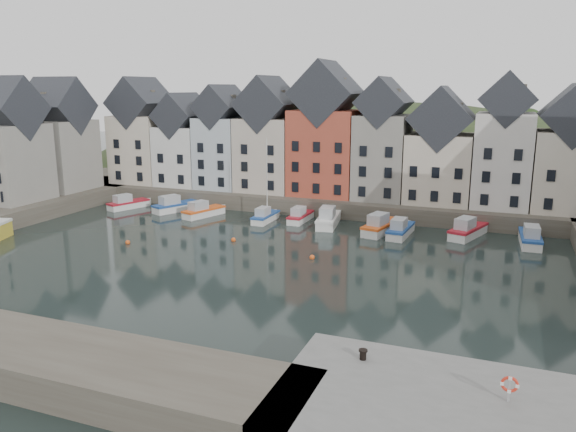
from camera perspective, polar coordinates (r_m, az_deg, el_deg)
The scene contains 19 objects.
ground at distance 52.36m, azimuth -5.57°, elevation -5.16°, with size 260.00×260.00×0.00m, color black.
far_quay at distance 79.20m, azimuth 4.18°, elevation 1.82°, with size 90.00×16.00×2.00m, color #474137.
near_quay at distance 28.72m, azimuth 17.72°, elevation -19.70°, with size 18.00×10.00×2.00m, color #60605E.
hillside at distance 108.39m, azimuth 8.09°, elevation -5.58°, with size 153.60×70.40×64.00m.
far_terrace at distance 75.27m, azimuth 6.19°, elevation 7.26°, with size 72.37×8.16×17.78m.
left_terrace at distance 82.69m, azimuth -24.27°, elevation 6.71°, with size 7.65×17.00×15.69m.
mooring_buoys at distance 58.61m, azimuth -6.74°, elevation -3.06°, with size 20.50×5.50×0.50m.
boat_a at distance 79.89m, azimuth -16.02°, elevation 1.20°, with size 3.68×6.08×2.23m.
boat_b at distance 76.53m, azimuth -11.45°, elevation 1.00°, with size 4.46×6.69×2.47m.
boat_c at distance 72.81m, azimuth -8.66°, elevation 0.47°, with size 3.66×6.31×2.31m.
boat_d at distance 69.29m, azimuth -2.35°, elevation -0.03°, with size 1.72×5.49×10.48m.
boat_e at distance 69.36m, azimuth 1.26°, elevation -0.05°, with size 1.79×5.60×2.14m.
boat_f at distance 67.39m, azimuth 4.12°, elevation -0.33°, with size 3.15×7.21×2.67m.
boat_g at distance 64.68m, azimuth 9.42°, elevation -1.04°, with size 3.57×7.18×2.64m.
boat_h at distance 63.74m, azimuth 11.33°, elevation -1.40°, with size 2.31×6.29×2.37m.
boat_i at distance 65.16m, azimuth 17.76°, elevation -1.41°, with size 4.06×7.01×2.57m.
boat_j at distance 64.29m, azimuth 23.40°, elevation -2.08°, with size 2.29×6.54×2.48m.
mooring_bollard at distance 31.09m, azimuth 7.63°, elevation -13.73°, with size 0.48×0.48×0.56m.
life_ring_post at distance 28.76m, azimuth 21.59°, elevation -15.68°, with size 0.80×0.17×1.30m.
Camera 1 is at (22.61, -44.36, 16.19)m, focal length 35.00 mm.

